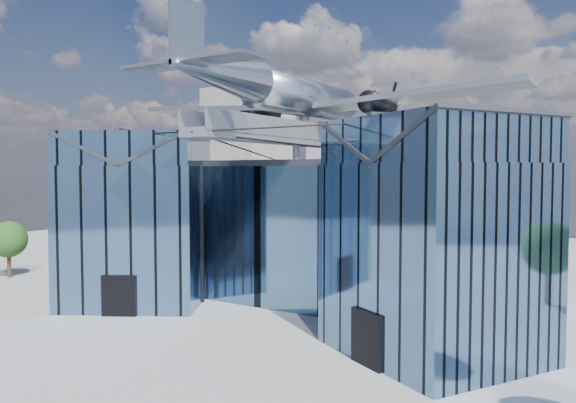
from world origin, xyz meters
The scene contains 5 objects.
ground_plane centered at (0.00, 0.00, 0.00)m, with size 120.00×120.00×0.00m, color gray.
museum centered at (0.00, 5.82, 5.54)m, with size 32.88×24.50×17.60m.
bg_towers centered at (1.45, 50.49, 10.01)m, with size 77.00×24.50×26.00m.
tree_plaza_w centered at (-26.66, -0.75, 3.31)m, with size 3.91×3.91×4.90m.
tree_side_w centered at (-26.87, 12.45, 3.92)m, with size 3.73×3.73×5.80m.
Camera 1 is at (19.21, -28.27, 9.08)m, focal length 35.00 mm.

